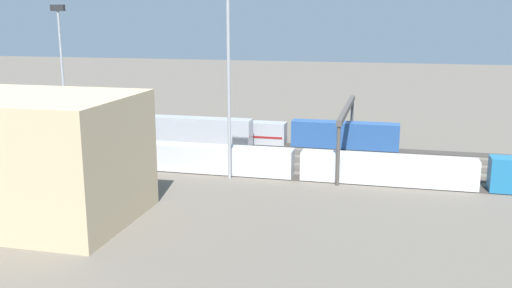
% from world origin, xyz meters
% --- Properties ---
extents(ground_plane, '(400.00, 400.00, 0.00)m').
position_xyz_m(ground_plane, '(0.00, 0.00, 0.00)').
color(ground_plane, '#60594F').
extents(track_bed_0, '(140.00, 2.80, 0.12)m').
position_xyz_m(track_bed_0, '(0.00, -10.00, 0.06)').
color(track_bed_0, '#3D3833').
rests_on(track_bed_0, ground_plane).
extents(track_bed_1, '(140.00, 2.80, 0.12)m').
position_xyz_m(track_bed_1, '(0.00, -5.00, 0.06)').
color(track_bed_1, '#4C443D').
rests_on(track_bed_1, ground_plane).
extents(track_bed_2, '(140.00, 2.80, 0.12)m').
position_xyz_m(track_bed_2, '(0.00, 0.00, 0.06)').
color(track_bed_2, '#4C443D').
rests_on(track_bed_2, ground_plane).
extents(track_bed_3, '(140.00, 2.80, 0.12)m').
position_xyz_m(track_bed_3, '(0.00, 5.00, 0.06)').
color(track_bed_3, '#4C443D').
rests_on(track_bed_3, ground_plane).
extents(track_bed_4, '(140.00, 2.80, 0.12)m').
position_xyz_m(track_bed_4, '(0.00, 10.00, 0.06)').
color(track_bed_4, '#3D3833').
rests_on(track_bed_4, ground_plane).
extents(train_on_track_3, '(47.20, 3.00, 5.00)m').
position_xyz_m(train_on_track_3, '(38.08, 5.00, 2.62)').
color(train_on_track_3, silver).
rests_on(train_on_track_3, ground_plane).
extents(train_on_track_4, '(114.80, 3.00, 4.40)m').
position_xyz_m(train_on_track_4, '(1.54, 10.00, 2.08)').
color(train_on_track_4, '#1E6B9E').
rests_on(train_on_track_4, ground_plane).
extents(train_on_track_1, '(47.20, 3.00, 5.00)m').
position_xyz_m(train_on_track_1, '(21.99, -5.00, 2.62)').
color(train_on_track_1, '#A8AAB2').
rests_on(train_on_track_1, ground_plane).
extents(train_on_track_0, '(66.40, 3.06, 4.40)m').
position_xyz_m(train_on_track_0, '(7.16, -10.00, 2.08)').
color(train_on_track_0, '#285193').
rests_on(train_on_track_0, ground_plane).
extents(light_mast_0, '(2.80, 0.70, 24.13)m').
position_xyz_m(light_mast_0, '(38.38, -13.61, 15.64)').
color(light_mast_0, '#9EA0A5').
rests_on(light_mast_0, ground_plane).
extents(light_mast_1, '(2.80, 0.70, 25.64)m').
position_xyz_m(light_mast_1, '(-2.92, 12.41, 16.48)').
color(light_mast_1, '#9EA0A5').
rests_on(light_mast_1, ground_plane).
extents(signal_gantry, '(0.70, 25.00, 8.80)m').
position_xyz_m(signal_gantry, '(-17.68, 0.00, 7.42)').
color(signal_gantry, '#4C4742').
rests_on(signal_gantry, ground_plane).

